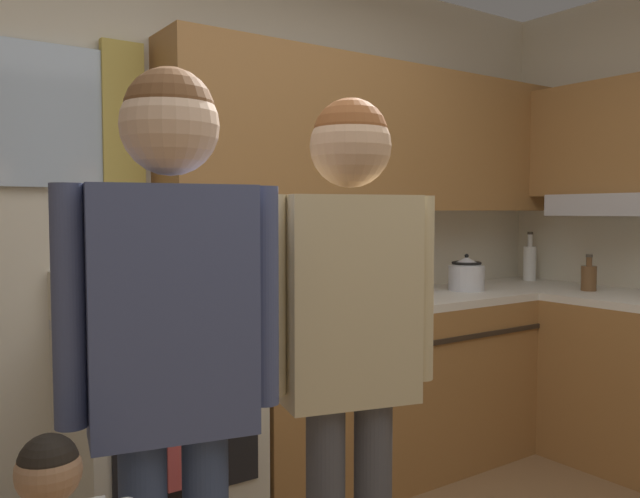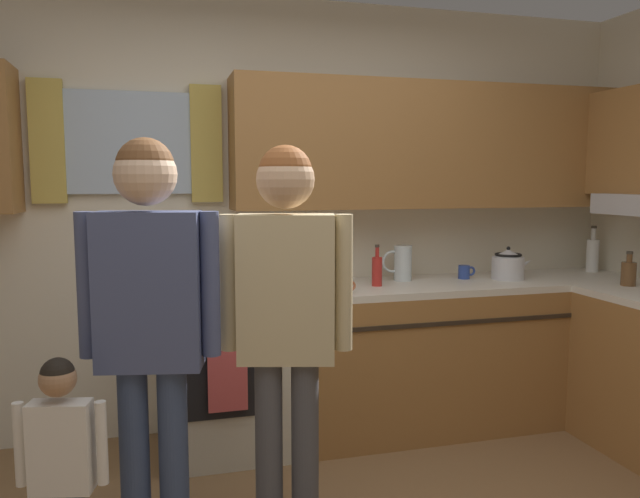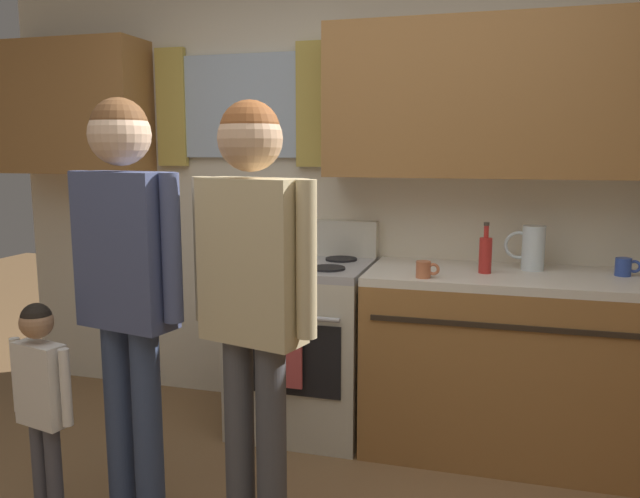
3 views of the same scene
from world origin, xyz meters
name	(u,v)px [view 2 (image 2 of 3)]	position (x,y,z in m)	size (l,w,h in m)	color
back_wall_unit	(290,187)	(0.10, 1.81, 1.48)	(4.60, 0.42, 2.60)	beige
kitchen_counter_run	(557,369)	(1.49, 1.09, 0.45)	(2.30, 2.22, 0.90)	#9E6B38
stove_oven	(221,368)	(-0.37, 1.54, 0.47)	(0.69, 0.67, 1.10)	beige
bottle_sauce_red	(377,270)	(0.56, 1.51, 0.99)	(0.06, 0.06, 0.25)	red
bottle_squat_brown	(629,273)	(1.99, 1.13, 0.98)	(0.08, 0.08, 0.21)	brown
bottle_milk_white	(593,254)	(2.17, 1.66, 1.02)	(0.08, 0.08, 0.31)	white
mug_cobalt_blue	(465,272)	(1.19, 1.62, 0.94)	(0.11, 0.07, 0.08)	#2D479E
cup_terracotta	(344,287)	(0.29, 1.32, 0.94)	(0.11, 0.07, 0.08)	#B76642
stovetop_kettle	(508,264)	(1.44, 1.53, 1.00)	(0.27, 0.20, 0.21)	silver
water_pitcher	(402,263)	(0.77, 1.66, 1.01)	(0.19, 0.11, 0.22)	silver
adult_holding_child	(150,307)	(-0.73, 0.47, 1.05)	(0.51, 0.24, 1.67)	#38476B
adult_in_plaid	(286,304)	(-0.22, 0.46, 1.04)	(0.50, 0.25, 1.65)	#4C4C51
small_child	(61,456)	(-1.03, 0.34, 0.58)	(0.31, 0.13, 0.92)	#4C4C56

